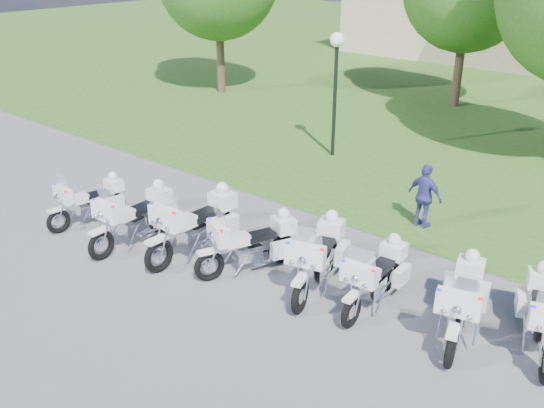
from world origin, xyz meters
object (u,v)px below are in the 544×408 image
Objects in this scene: motorcycle_0 at (91,200)px; motorcycle_6 at (463,300)px; motorcycle_5 at (376,275)px; bystander_c at (425,196)px; motorcycle_4 at (319,255)px; lamp_post at (336,63)px; motorcycle_1 at (136,216)px; motorcycle_3 at (253,242)px; motorcycle_7 at (544,314)px; motorcycle_2 at (197,223)px.

motorcycle_6 is at bearing -163.98° from motorcycle_0.
bystander_c reaches higher than motorcycle_5.
motorcycle_5 is at bearing 171.06° from motorcycle_4.
motorcycle_5 is 0.57× the size of lamp_post.
motorcycle_1 reaches higher than motorcycle_3.
motorcycle_6 reaches higher than motorcycle_5.
bystander_c is (-0.90, 3.71, 0.17)m from motorcycle_5.
motorcycle_1 is 8.34m from lamp_post.
motorcycle_7 is 10.69m from lamp_post.
motorcycle_0 is at bearing -11.91° from motorcycle_7.
motorcycle_1 is at bearing -89.39° from lamp_post.
motorcycle_5 is 2.93m from motorcycle_7.
motorcycle_2 is at bearing -161.90° from motorcycle_1.
motorcycle_2 is (1.44, 0.54, 0.06)m from motorcycle_1.
motorcycle_1 is 1.54m from motorcycle_2.
motorcycle_6 is at bearing 134.92° from bystander_c.
motorcycle_0 is at bearing -6.06° from motorcycle_4.
lamp_post reaches higher than motorcycle_0.
motorcycle_2 is 1.65× the size of bystander_c.
motorcycle_0 is 10.32m from motorcycle_7.
motorcycle_2 is 1.13× the size of motorcycle_6.
motorcycle_7 is (5.52, 1.20, -0.01)m from motorcycle_3.
motorcycle_3 is 1.38× the size of bystander_c.
motorcycle_7 reaches higher than motorcycle_5.
motorcycle_6 is at bearing -178.46° from motorcycle_5.
bystander_c is (-3.75, 3.04, 0.15)m from motorcycle_7.
motorcycle_7 is (6.97, 1.41, -0.09)m from motorcycle_2.
motorcycle_0 is 7.40m from motorcycle_5.
motorcycle_7 is at bearing -162.18° from motorcycle_0.
bystander_c is at bearing -135.08° from motorcycle_0.
motorcycle_1 is 7.34m from motorcycle_6.
motorcycle_1 is 0.62× the size of lamp_post.
motorcycle_3 is 5.65m from motorcycle_7.
motorcycle_3 is 0.91× the size of motorcycle_4.
motorcycle_0 is at bearing 6.42° from motorcycle_5.
motorcycle_3 is 1.01× the size of motorcycle_7.
bystander_c is at bearing -69.93° from motorcycle_6.
motorcycle_3 is 0.94× the size of motorcycle_6.
motorcycle_3 is (1.45, 0.22, -0.08)m from motorcycle_2.
lamp_post is at bearing -44.21° from motorcycle_3.
motorcycle_1 is 6.83m from bystander_c.
motorcycle_5 is 3.82m from bystander_c.
motorcycle_4 is at bearing -168.05° from motorcycle_2.
lamp_post is at bearing -77.83° from motorcycle_2.
motorcycle_1 is 1.52× the size of bystander_c.
bystander_c is (4.66, 5.00, 0.12)m from motorcycle_1.
motorcycle_3 is (4.62, 0.77, 0.07)m from motorcycle_0.
motorcycle_3 is 8.17m from lamp_post.
motorcycle_1 is at bearing 9.40° from motorcycle_5.
motorcycle_2 reaches higher than motorcycle_1.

